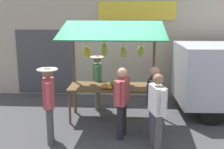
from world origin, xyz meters
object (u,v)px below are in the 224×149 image
shopper_with_shopping_bag (157,107)px  shopper_in_striped_shirt (154,97)px  shopper_in_grey_tee (49,99)px  vendor_with_sunhat (98,78)px  market_stall (112,60)px  shopper_with_ponytail (122,98)px

shopper_with_shopping_bag → shopper_in_striped_shirt: bearing=-14.4°
shopper_in_grey_tee → shopper_with_shopping_bag: 2.23m
vendor_with_sunhat → shopper_with_shopping_bag: bearing=29.5°
shopper_in_grey_tee → market_stall: bearing=-55.6°
market_stall → shopper_with_ponytail: market_stall is taller
shopper_in_striped_shirt → shopper_in_grey_tee: bearing=116.9°
shopper_in_striped_shirt → shopper_in_grey_tee: 2.25m
shopper_with_shopping_bag → market_stall: bearing=16.2°
vendor_with_sunhat → shopper_with_ponytail: bearing=19.7°
vendor_with_sunhat → shopper_in_striped_shirt: shopper_in_striped_shirt is taller
shopper_with_ponytail → shopper_in_striped_shirt: 0.70m
vendor_with_sunhat → shopper_in_striped_shirt: (-1.42, 1.74, 0.01)m
vendor_with_sunhat → shopper_in_striped_shirt: 2.25m
market_stall → shopper_in_striped_shirt: bearing=133.8°
shopper_in_grey_tee → shopper_with_ponytail: bearing=-92.4°
shopper_in_grey_tee → shopper_with_shopping_bag: bearing=-109.2°
shopper_in_striped_shirt → shopper_with_shopping_bag: size_ratio=1.01×
shopper_with_ponytail → shopper_in_striped_shirt: bearing=-67.9°
shopper_with_ponytail → shopper_with_shopping_bag: shopper_with_ponytail is taller
market_stall → shopper_in_striped_shirt: 1.53m
market_stall → shopper_in_grey_tee: (1.24, 1.42, -0.57)m
shopper_with_ponytail → shopper_in_grey_tee: 1.55m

